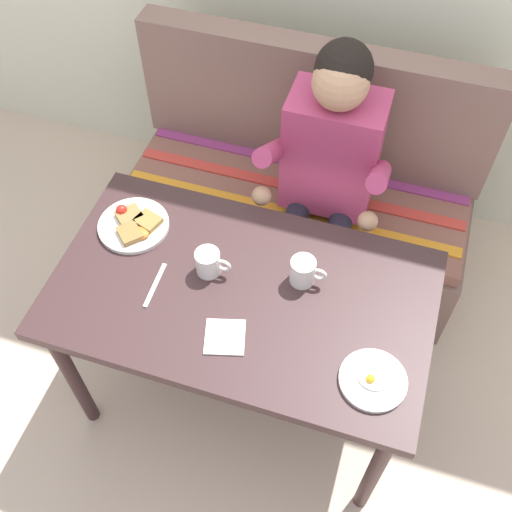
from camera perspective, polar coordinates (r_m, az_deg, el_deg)
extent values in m
plane|color=beige|center=(2.55, -1.05, -12.31)|extent=(8.00, 8.00, 0.00)
cube|color=#372324|center=(1.92, -1.36, -3.60)|extent=(1.20, 0.70, 0.04)
cylinder|color=#372324|center=(2.28, -16.80, -10.82)|extent=(0.05, 0.05, 0.69)
cylinder|color=#372324|center=(2.10, 11.05, -19.19)|extent=(0.05, 0.05, 0.69)
cylinder|color=#372324|center=(2.52, -10.80, 0.36)|extent=(0.05, 0.05, 0.69)
cylinder|color=#372324|center=(2.36, 13.73, -6.02)|extent=(0.05, 0.05, 0.69)
cube|color=#785D54|center=(2.75, 3.62, 2.65)|extent=(1.44, 0.56, 0.40)
cube|color=brown|center=(2.57, 3.88, 5.89)|extent=(1.40, 0.52, 0.06)
cube|color=#785D54|center=(2.52, 5.62, 14.01)|extent=(1.44, 0.12, 0.54)
cube|color=orange|center=(2.46, 3.05, 4.13)|extent=(1.38, 0.05, 0.01)
cube|color=#C63D33|center=(2.55, 3.92, 6.40)|extent=(1.38, 0.05, 0.01)
cube|color=#93387A|center=(2.64, 4.73, 8.51)|extent=(1.38, 0.05, 0.01)
cube|color=#B13A66|center=(2.28, 7.14, 9.66)|extent=(0.34, 0.22, 0.48)
sphere|color=tan|center=(2.05, 7.95, 15.84)|extent=(0.19, 0.19, 0.19)
sphere|color=black|center=(2.06, 8.24, 16.98)|extent=(0.19, 0.19, 0.19)
cylinder|color=#B13A66|center=(2.16, 1.50, 9.68)|extent=(0.07, 0.29, 0.23)
cylinder|color=#B13A66|center=(2.12, 11.47, 7.33)|extent=(0.07, 0.29, 0.23)
sphere|color=tan|center=(2.15, 0.52, 5.65)|extent=(0.07, 0.07, 0.07)
sphere|color=tan|center=(2.11, 10.43, 3.24)|extent=(0.07, 0.07, 0.07)
cylinder|color=#232333|center=(2.35, 3.59, 3.17)|extent=(0.09, 0.34, 0.09)
cylinder|color=#232333|center=(2.46, 2.22, -3.60)|extent=(0.08, 0.08, 0.52)
cube|color=black|center=(2.63, 1.69, -7.43)|extent=(0.09, 0.20, 0.05)
cylinder|color=#232333|center=(2.33, 7.61, 2.18)|extent=(0.09, 0.34, 0.09)
cylinder|color=#232333|center=(2.45, 6.06, -4.60)|extent=(0.08, 0.08, 0.52)
cube|color=black|center=(2.62, 5.29, -8.39)|extent=(0.09, 0.20, 0.05)
cylinder|color=white|center=(2.09, -11.39, 2.83)|extent=(0.24, 0.24, 0.02)
cube|color=olive|center=(2.10, -11.81, 3.77)|extent=(0.10, 0.10, 0.02)
cube|color=olive|center=(2.05, -11.74, 2.09)|extent=(0.10, 0.10, 0.02)
cube|color=olive|center=(2.08, -10.09, 3.27)|extent=(0.10, 0.09, 0.02)
sphere|color=red|center=(2.11, -12.49, 4.20)|extent=(0.04, 0.04, 0.04)
ellipsoid|color=#CC6623|center=(2.05, -10.83, 2.14)|extent=(0.06, 0.05, 0.02)
cylinder|color=white|center=(1.78, 10.90, -11.36)|extent=(0.19, 0.19, 0.01)
ellipsoid|color=white|center=(1.77, 10.96, -11.19)|extent=(0.09, 0.08, 0.01)
sphere|color=yellow|center=(1.76, 10.68, -11.24)|extent=(0.03, 0.03, 0.03)
cylinder|color=white|center=(1.92, -4.53, -0.59)|extent=(0.08, 0.08, 0.09)
cylinder|color=brown|center=(1.89, -4.61, 0.09)|extent=(0.07, 0.07, 0.01)
torus|color=white|center=(1.91, -3.08, -0.89)|extent=(0.05, 0.01, 0.05)
cylinder|color=white|center=(1.90, 4.39, -1.43)|extent=(0.08, 0.08, 0.09)
cylinder|color=brown|center=(1.86, 4.47, -0.71)|extent=(0.07, 0.07, 0.01)
torus|color=white|center=(1.89, 5.92, -1.74)|extent=(0.05, 0.01, 0.05)
cube|color=white|center=(1.82, -2.93, -7.59)|extent=(0.15, 0.15, 0.01)
cube|color=silver|center=(1.94, -9.44, -2.70)|extent=(0.02, 0.17, 0.00)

